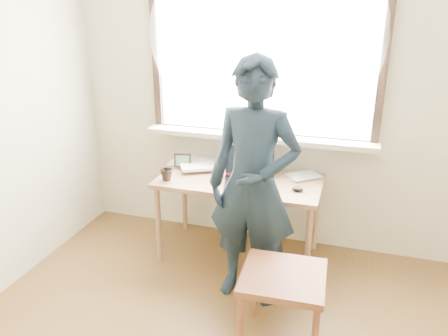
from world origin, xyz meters
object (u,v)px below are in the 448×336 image
(desk, at_px, (240,187))
(mug_dark, at_px, (167,175))
(mug_white, at_px, (223,163))
(laptop, at_px, (250,174))
(person, at_px, (253,185))
(work_chair, at_px, (283,285))

(desk, xyz_separation_m, mug_dark, (-0.52, -0.19, 0.11))
(mug_white, bearing_deg, laptop, -35.82)
(mug_white, height_order, mug_dark, mug_white)
(mug_white, bearing_deg, person, -57.52)
(laptop, relative_size, mug_dark, 4.47)
(mug_dark, xyz_separation_m, work_chair, (1.02, -0.69, -0.30))
(desk, relative_size, person, 0.75)
(laptop, bearing_deg, desk, 161.51)
(work_chair, height_order, person, person)
(laptop, xyz_separation_m, work_chair, (0.42, -0.85, -0.32))
(desk, height_order, person, person)
(mug_dark, bearing_deg, laptop, 14.75)
(mug_white, relative_size, person, 0.08)
(mug_dark, relative_size, work_chair, 0.20)
(laptop, bearing_deg, mug_dark, -165.25)
(laptop, xyz_separation_m, mug_white, (-0.27, 0.19, -0.01))
(work_chair, relative_size, person, 0.30)
(laptop, height_order, work_chair, laptop)
(laptop, bearing_deg, mug_white, 144.18)
(desk, relative_size, mug_white, 9.35)
(laptop, height_order, mug_dark, laptop)
(mug_white, bearing_deg, work_chair, -56.84)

